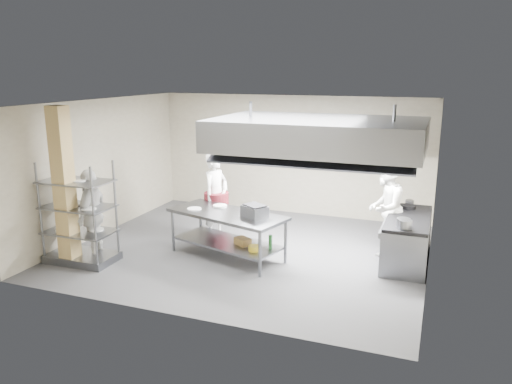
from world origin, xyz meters
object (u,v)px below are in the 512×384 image
at_px(chef_line, 385,208).
at_px(chef_plating, 92,215).
at_px(island, 227,235).
at_px(griddle, 255,212).
at_px(chef_head, 216,196).
at_px(pass_rack, 79,212).
at_px(cooking_range, 407,241).
at_px(stockpot, 405,224).

bearing_deg(chef_line, chef_plating, -58.25).
height_order(island, griddle, griddle).
distance_m(chef_head, chef_plating, 2.59).
bearing_deg(island, pass_rack, -138.75).
xyz_separation_m(island, pass_rack, (-2.55, -1.19, 0.53)).
relative_size(pass_rack, chef_plating, 1.10).
bearing_deg(island, chef_head, 141.83).
bearing_deg(cooking_range, chef_plating, -160.91).
height_order(island, stockpot, stockpot).
height_order(chef_head, griddle, chef_head).
distance_m(island, griddle, 0.84).
bearing_deg(island, cooking_range, 32.86).
height_order(cooking_range, stockpot, stockpot).
relative_size(chef_head, chef_plating, 1.06).
bearing_deg(pass_rack, stockpot, 12.19).
xyz_separation_m(pass_rack, chef_head, (1.87, 2.14, -0.04)).
xyz_separation_m(pass_rack, griddle, (3.16, 1.10, 0.04)).
height_order(island, cooking_range, island).
relative_size(chef_line, chef_plating, 1.06).
height_order(chef_line, stockpot, chef_line).
bearing_deg(stockpot, chef_line, 113.43).
xyz_separation_m(griddle, stockpot, (2.71, 0.30, -0.04)).
xyz_separation_m(island, chef_plating, (-2.41, -0.99, 0.44)).
distance_m(pass_rack, cooking_range, 6.30).
bearing_deg(pass_rack, chef_head, 47.66).
bearing_deg(stockpot, pass_rack, -166.53).
height_order(chef_line, griddle, chef_line).
relative_size(pass_rack, chef_head, 1.04).
distance_m(cooking_range, griddle, 2.99).
bearing_deg(chef_head, griddle, -115.30).
bearing_deg(cooking_range, chef_line, 147.93).
height_order(island, chef_plating, chef_plating).
relative_size(griddle, stockpot, 1.95).
distance_m(chef_line, chef_plating, 5.73).
bearing_deg(chef_head, cooking_range, -75.74).
relative_size(cooking_range, griddle, 4.47).
bearing_deg(cooking_range, griddle, -158.16).
distance_m(pass_rack, chef_head, 2.84).
bearing_deg(griddle, pass_rack, -129.80).
bearing_deg(pass_rack, griddle, 17.98).
bearing_deg(stockpot, chef_head, 169.55).
bearing_deg(pass_rack, chef_line, 23.52).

